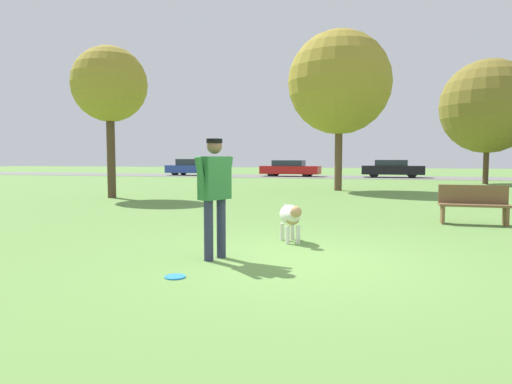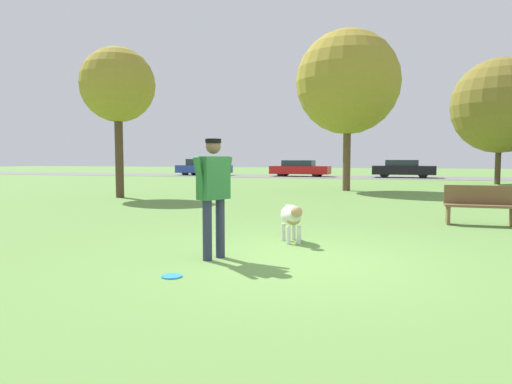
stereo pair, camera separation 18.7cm
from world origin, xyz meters
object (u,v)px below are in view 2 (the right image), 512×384
tree_far_right (500,106)px  parked_car_red (300,168)px  person (214,188)px  parked_car_blue (203,167)px  dog (292,216)px  frisbee (172,276)px  tree_mid_center (348,82)px  tree_near_left (118,86)px  parked_car_black (403,169)px  park_bench (480,204)px

tree_far_right → parked_car_red: bearing=150.2°
person → parked_car_blue: (-12.50, 28.47, -0.36)m
dog → tree_far_right: size_ratio=0.14×
dog → tree_far_right: 21.42m
frisbee → tree_mid_center: 15.97m
tree_near_left → dog: bearing=-41.0°
frisbee → dog: bearing=71.2°
person → parked_car_black: size_ratio=0.39×
dog → park_bench: park_bench is taller
frisbee → tree_near_left: bearing=126.4°
tree_mid_center → parked_car_blue: (-12.93, 14.26, -4.00)m
person → parked_car_red: (-4.51, 28.48, -0.39)m
parked_car_red → park_bench: size_ratio=3.25×
frisbee → parked_car_red: 29.87m
tree_near_left → parked_car_red: 20.55m
frisbee → tree_far_right: 24.22m
dog → tree_mid_center: tree_mid_center is taller
tree_near_left → parked_car_black: (10.08, 20.13, -3.33)m
tree_near_left → parked_car_blue: 21.09m
park_bench → parked_car_blue: bearing=125.5°
parked_car_black → parked_car_blue: bearing=-178.5°
parked_car_blue → parked_car_black: size_ratio=1.03×
parked_car_blue → parked_car_black: parked_car_blue is taller
tree_near_left → park_bench: (11.22, -3.69, -3.53)m
tree_far_right → person: bearing=-109.9°
frisbee → tree_near_left: tree_near_left is taller
dog → person: bearing=-52.9°
dog → parked_car_red: parked_car_red is taller
parked_car_black → tree_mid_center: bearing=-98.9°
person → dog: size_ratio=1.83×
tree_far_right → parked_car_black: size_ratio=1.55×
tree_mid_center → frisbee: bearing=-92.0°
person → park_bench: size_ratio=1.21×
person → parked_car_blue: 31.09m
tree_far_right → park_bench: (-3.60, -16.78, -3.75)m
tree_mid_center → parked_car_red: (-4.94, 14.27, -4.04)m
parked_car_blue → park_bench: bearing=-52.2°
parked_car_blue → parked_car_black: (15.53, 0.03, -0.01)m
tree_far_right → park_bench: 17.57m
parked_car_blue → tree_far_right: bearing=-16.3°
tree_near_left → frisbee: bearing=-53.6°
frisbee → person: bearing=83.9°
tree_near_left → tree_far_right: bearing=41.5°
parked_car_blue → tree_mid_center: bearing=-45.0°
dog → frisbee: bearing=-45.2°
parked_car_red → park_bench: 25.33m
dog → tree_mid_center: size_ratio=0.13×
dog → parked_car_red: (-5.29, 26.92, 0.17)m
person → parked_car_red: bearing=32.9°
parked_car_black → park_bench: 23.85m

